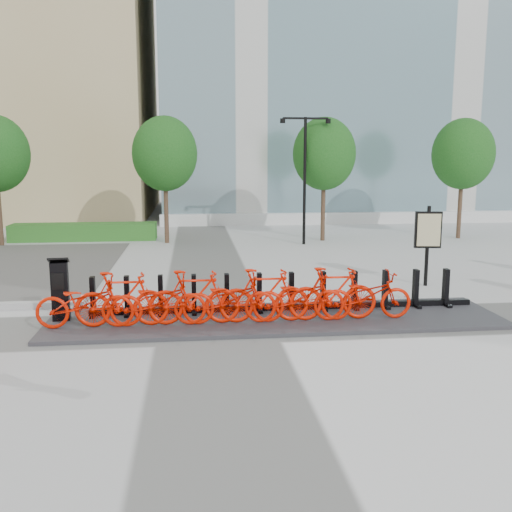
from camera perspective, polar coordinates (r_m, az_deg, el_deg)
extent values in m
plane|color=silver|center=(11.88, -4.02, -7.03)|extent=(120.00, 120.00, 0.00)
cube|color=teal|center=(40.97, 15.53, 21.52)|extent=(32.00, 16.00, 24.00)
cube|color=#36682B|center=(25.18, -16.78, 2.33)|extent=(6.00, 1.20, 0.70)
cylinder|color=brown|center=(23.47, -8.98, 4.94)|extent=(0.18, 0.18, 3.00)
ellipsoid|color=#134A14|center=(23.39, -9.12, 10.07)|extent=(2.60, 2.60, 2.99)
cylinder|color=brown|center=(24.07, 6.73, 5.11)|extent=(0.18, 0.18, 3.00)
ellipsoid|color=#134A14|center=(23.99, 6.83, 10.11)|extent=(2.60, 2.60, 2.99)
cylinder|color=brown|center=(26.09, 19.73, 4.96)|extent=(0.18, 0.18, 3.00)
ellipsoid|color=#134A14|center=(26.02, 20.00, 9.57)|extent=(2.60, 2.60, 2.99)
cylinder|color=black|center=(22.82, 4.88, 7.41)|extent=(0.12, 0.12, 5.00)
cube|color=black|center=(22.77, 3.83, 13.58)|extent=(0.90, 0.08, 0.08)
cube|color=black|center=(22.95, 6.11, 13.52)|extent=(0.90, 0.08, 0.08)
cylinder|color=black|center=(22.69, 2.68, 13.35)|extent=(0.20, 0.20, 0.18)
cylinder|color=black|center=(23.04, 7.23, 13.23)|extent=(0.20, 0.20, 0.18)
cube|color=#37363B|center=(12.28, 2.03, -6.27)|extent=(9.60, 2.40, 0.08)
imported|color=red|center=(11.87, -16.73, -4.51)|extent=(1.93, 0.67, 1.01)
imported|color=red|center=(11.75, -13.28, -4.22)|extent=(1.87, 0.53, 1.13)
imported|color=red|center=(11.69, -9.75, -4.45)|extent=(1.93, 0.67, 1.01)
imported|color=red|center=(11.66, -6.22, -4.12)|extent=(1.87, 0.53, 1.13)
imported|color=red|center=(11.69, -2.67, -4.31)|extent=(1.93, 0.67, 1.01)
imported|color=red|center=(11.75, 0.84, -3.96)|extent=(1.87, 0.53, 1.13)
imported|color=red|center=(11.87, 4.30, -4.12)|extent=(1.93, 0.67, 1.01)
imported|color=red|center=(12.01, 7.69, -3.74)|extent=(1.87, 0.53, 1.13)
imported|color=red|center=(12.21, 10.97, -3.87)|extent=(1.93, 0.67, 1.01)
cube|color=black|center=(12.59, -18.99, -3.33)|extent=(0.38, 0.33, 1.23)
cube|color=black|center=(12.46, -19.15, -0.40)|extent=(0.45, 0.39, 0.16)
cube|color=black|center=(12.39, -19.21, -2.41)|extent=(0.25, 0.05, 0.34)
cylinder|color=black|center=(16.03, 16.75, 0.95)|extent=(0.10, 0.10, 2.17)
cube|color=black|center=(15.97, 16.83, 2.53)|extent=(0.72, 0.20, 0.99)
cube|color=beige|center=(15.92, 16.91, 2.50)|extent=(0.61, 0.11, 0.87)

